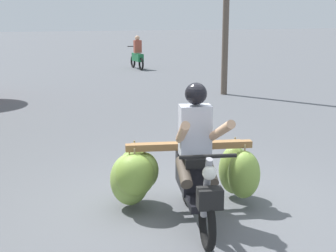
# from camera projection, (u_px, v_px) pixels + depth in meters

# --- Properties ---
(ground_plane) EXTENTS (120.00, 120.00, 0.00)m
(ground_plane) POSITION_uv_depth(u_px,v_px,m) (192.00, 211.00, 5.71)
(ground_plane) COLOR #56595E
(motorbike_main_loaded) EXTENTS (1.84, 1.94, 1.58)m
(motorbike_main_loaded) POSITION_uv_depth(u_px,v_px,m) (177.00, 171.00, 5.61)
(motorbike_main_loaded) COLOR black
(motorbike_main_loaded) RESTS_ON ground
(motorbike_distant_ahead_left) EXTENTS (0.50, 1.62, 1.40)m
(motorbike_distant_ahead_left) POSITION_uv_depth(u_px,v_px,m) (137.00, 56.00, 20.07)
(motorbike_distant_ahead_left) COLOR black
(motorbike_distant_ahead_left) RESTS_ON ground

